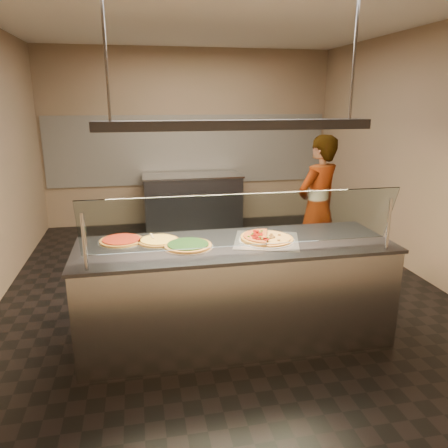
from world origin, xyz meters
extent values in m
cube|color=black|center=(0.00, 0.00, -0.01)|extent=(5.00, 6.00, 0.02)
cube|color=silver|center=(0.00, 0.00, 3.01)|extent=(5.00, 6.00, 0.02)
cube|color=#977962|center=(0.00, 3.01, 1.50)|extent=(5.00, 0.02, 3.00)
cube|color=#977962|center=(0.00, -3.01, 1.50)|extent=(5.00, 0.02, 3.00)
cube|color=#977962|center=(2.51, 0.00, 1.50)|extent=(0.02, 6.00, 3.00)
cube|color=silver|center=(0.00, 2.98, 1.30)|extent=(4.90, 0.02, 1.20)
cube|color=#B7B7BC|center=(-0.11, -1.18, 0.45)|extent=(2.74, 0.90, 0.90)
cube|color=#424248|center=(-0.11, -1.18, 0.92)|extent=(2.78, 0.94, 0.03)
cylinder|color=#B7B7BC|center=(-1.34, -1.58, 1.15)|extent=(0.03, 0.03, 0.44)
cylinder|color=#B7B7BC|center=(1.11, -1.58, 1.15)|extent=(0.03, 0.03, 0.44)
cube|color=white|center=(-0.11, -1.52, 1.23)|extent=(2.54, 0.18, 0.47)
cube|color=silver|center=(0.18, -1.17, 0.93)|extent=(0.71, 0.71, 0.01)
cylinder|color=silver|center=(0.18, -1.17, 0.94)|extent=(0.50, 0.50, 0.01)
cylinder|color=#5C0802|center=(0.12, -1.03, 0.99)|extent=(0.06, 0.06, 0.01)
cylinder|color=#5C0802|center=(0.13, -1.09, 0.99)|extent=(0.06, 0.06, 0.01)
cylinder|color=#5C0802|center=(0.09, -1.10, 0.99)|extent=(0.06, 0.06, 0.01)
cylinder|color=#5C0802|center=(0.12, -1.15, 0.99)|extent=(0.06, 0.06, 0.01)
cylinder|color=#5C0802|center=(0.06, -1.16, 0.99)|extent=(0.06, 0.06, 0.01)
cylinder|color=#5C0802|center=(0.06, -1.19, 0.99)|extent=(0.06, 0.06, 0.01)
cylinder|color=#5C0802|center=(0.05, -1.23, 0.99)|extent=(0.06, 0.06, 0.01)
cylinder|color=#5C0802|center=(0.07, -1.26, 0.99)|extent=(0.06, 0.06, 0.01)
cylinder|color=#5C0802|center=(0.12, -1.26, 0.99)|extent=(0.06, 0.06, 0.01)
cylinder|color=#5C0802|center=(0.13, -1.29, 0.99)|extent=(0.06, 0.06, 0.01)
cube|color=#19590F|center=(0.17, -1.04, 0.99)|extent=(0.02, 0.02, 0.01)
cube|color=#19590F|center=(0.14, -1.09, 0.99)|extent=(0.02, 0.02, 0.01)
cube|color=#19590F|center=(0.06, -1.10, 0.99)|extent=(0.02, 0.02, 0.01)
cube|color=#19590F|center=(0.04, -1.14, 0.99)|extent=(0.02, 0.02, 0.01)
cube|color=#19590F|center=(0.00, -1.18, 0.99)|extent=(0.02, 0.02, 0.01)
cube|color=#19590F|center=(0.10, -1.21, 0.99)|extent=(0.02, 0.02, 0.01)
cube|color=#19590F|center=(0.10, -1.28, 0.99)|extent=(0.02, 0.02, 0.01)
cube|color=#19590F|center=(0.16, -1.24, 0.99)|extent=(0.02, 0.02, 0.01)
sphere|color=#513014|center=(0.19, -1.21, 0.97)|extent=(0.03, 0.03, 0.03)
sphere|color=#513014|center=(0.25, -1.29, 0.97)|extent=(0.03, 0.03, 0.03)
sphere|color=#513014|center=(0.22, -1.21, 0.97)|extent=(0.03, 0.03, 0.03)
sphere|color=#513014|center=(0.22, -1.19, 0.97)|extent=(0.03, 0.03, 0.03)
sphere|color=#513014|center=(0.23, -1.19, 0.97)|extent=(0.03, 0.03, 0.03)
sphere|color=#513014|center=(0.23, -1.16, 0.97)|extent=(0.03, 0.03, 0.03)
sphere|color=#513014|center=(0.30, -1.14, 0.97)|extent=(0.03, 0.03, 0.03)
sphere|color=#513014|center=(0.22, -1.15, 0.97)|extent=(0.03, 0.03, 0.03)
sphere|color=#513014|center=(0.24, -1.11, 0.97)|extent=(0.03, 0.03, 0.03)
cylinder|color=silver|center=(-0.54, -1.20, 0.93)|extent=(0.44, 0.44, 0.01)
cylinder|color=brown|center=(-0.54, -1.20, 0.95)|extent=(0.41, 0.41, 0.02)
cylinder|color=black|center=(-0.54, -1.20, 0.96)|extent=(0.35, 0.35, 0.01)
cylinder|color=silver|center=(-0.78, -1.01, 0.93)|extent=(0.39, 0.39, 0.01)
cylinder|color=brown|center=(-0.78, -1.01, 0.94)|extent=(0.36, 0.36, 0.02)
cylinder|color=gold|center=(-0.78, -1.01, 0.96)|extent=(0.31, 0.31, 0.01)
cylinder|color=silver|center=(-1.10, -0.94, 0.93)|extent=(0.41, 0.41, 0.01)
cylinder|color=brown|center=(-1.10, -0.94, 0.94)|extent=(0.38, 0.38, 0.02)
cylinder|color=#690E09|center=(-1.10, -0.94, 0.96)|extent=(0.33, 0.33, 0.01)
cube|color=#B7B7BC|center=(-0.73, -1.03, 0.96)|extent=(0.14, 0.12, 0.00)
cylinder|color=tan|center=(-0.83, -0.93, 0.96)|extent=(0.04, 0.14, 0.02)
cube|color=#424248|center=(-0.02, 2.55, 0.45)|extent=(1.63, 0.70, 0.90)
cube|color=#B7B7BC|center=(-0.02, 2.55, 0.92)|extent=(1.67, 0.74, 0.03)
imported|color=#333136|center=(1.23, 0.16, 0.88)|extent=(0.76, 0.67, 1.76)
cube|color=#424248|center=(-0.11, -1.18, 1.95)|extent=(2.30, 0.18, 0.08)
cylinder|color=#B7B7BC|center=(-1.11, -1.18, 2.50)|extent=(0.02, 0.02, 1.01)
cylinder|color=#B7B7BC|center=(0.89, -1.18, 2.50)|extent=(0.02, 0.02, 1.01)
camera|label=1|loc=(-0.93, -4.74, 2.15)|focal=35.00mm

